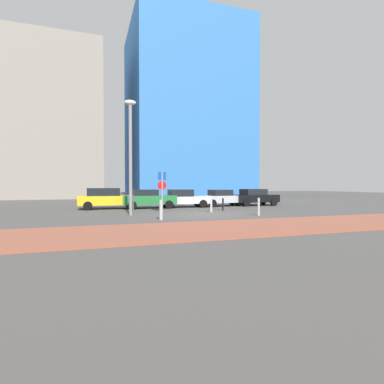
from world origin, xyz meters
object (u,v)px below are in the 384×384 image
(parked_car_silver, at_px, (222,198))
(street_lamp, at_px, (130,148))
(parking_sign_post, at_px, (162,187))
(parked_car_black, at_px, (255,197))
(traffic_bollard_near, at_px, (161,210))
(traffic_bollard_edge, at_px, (259,207))
(traffic_bollard_mid, at_px, (211,206))
(parked_car_yellow, at_px, (108,198))
(parked_car_white, at_px, (183,198))
(traffic_bollard_far, at_px, (223,204))
(parked_car_green, at_px, (148,199))
(parking_meter, at_px, (133,198))

(parked_car_silver, height_order, street_lamp, street_lamp)
(parking_sign_post, bearing_deg, parked_car_silver, 34.26)
(parked_car_silver, xyz_separation_m, parked_car_black, (3.06, -0.24, 0.04))
(traffic_bollard_near, bearing_deg, traffic_bollard_edge, 1.93)
(parked_car_silver, xyz_separation_m, traffic_bollard_mid, (-3.19, -5.18, -0.30))
(parked_car_yellow, xyz_separation_m, parked_car_white, (6.00, -0.21, -0.07))
(parked_car_white, distance_m, parking_sign_post, 5.09)
(parked_car_white, distance_m, parked_car_black, 6.67)
(traffic_bollard_far, bearing_deg, traffic_bollard_mid, -141.17)
(parked_car_green, bearing_deg, traffic_bollard_near, -95.60)
(parked_car_silver, bearing_deg, parked_car_white, -177.59)
(parked_car_black, bearing_deg, traffic_bollard_edge, -119.12)
(street_lamp, bearing_deg, parked_car_white, 47.20)
(traffic_bollard_far, bearing_deg, parked_car_silver, 65.99)
(traffic_bollard_edge, bearing_deg, parking_meter, 147.09)
(street_lamp, xyz_separation_m, traffic_bollard_near, (1.22, -2.86, -3.55))
(parked_car_green, bearing_deg, parked_car_yellow, 172.52)
(parked_car_green, relative_size, parking_sign_post, 1.52)
(traffic_bollard_near, bearing_deg, street_lamp, 113.05)
(parked_car_green, relative_size, parked_car_black, 1.05)
(parked_car_white, relative_size, parking_meter, 2.73)
(parked_car_white, bearing_deg, traffic_bollard_far, -65.40)
(parked_car_green, bearing_deg, traffic_bollard_edge, -56.33)
(parked_car_yellow, bearing_deg, parking_meter, -69.42)
(parked_car_yellow, xyz_separation_m, parked_car_silver, (9.61, -0.06, -0.10))
(parking_sign_post, bearing_deg, street_lamp, -151.96)
(parked_car_white, height_order, street_lamp, street_lamp)
(street_lamp, bearing_deg, parked_car_yellow, 100.58)
(parked_car_yellow, bearing_deg, traffic_bollard_far, -27.92)
(traffic_bollard_far, xyz_separation_m, traffic_bollard_edge, (0.46, -4.09, 0.09))
(street_lamp, bearing_deg, parked_car_silver, 32.73)
(parking_sign_post, bearing_deg, traffic_bollard_far, 3.22)
(parking_meter, height_order, traffic_bollard_far, parking_meter)
(parked_car_white, relative_size, parked_car_black, 1.03)
(parked_car_black, xyz_separation_m, traffic_bollard_near, (-10.41, -8.13, -0.24))
(parked_car_silver, distance_m, traffic_bollard_near, 11.14)
(parked_car_silver, bearing_deg, parked_car_yellow, 179.67)
(parked_car_black, distance_m, traffic_bollard_edge, 9.08)
(parked_car_yellow, bearing_deg, parking_sign_post, -53.44)
(traffic_bollard_mid, bearing_deg, parked_car_green, 124.96)
(parked_car_yellow, relative_size, parking_meter, 3.07)
(traffic_bollard_mid, bearing_deg, parked_car_white, 94.82)
(parking_meter, relative_size, traffic_bollard_near, 1.41)
(parked_car_green, height_order, parked_car_silver, parked_car_green)
(parked_car_silver, height_order, traffic_bollard_far, parked_car_silver)
(traffic_bollard_far, bearing_deg, parking_meter, 177.07)
(parked_car_black, distance_m, traffic_bollard_mid, 7.97)
(street_lamp, height_order, traffic_bollard_far, street_lamp)
(parked_car_white, xyz_separation_m, parking_meter, (-4.57, -3.60, 0.21))
(parked_car_yellow, bearing_deg, parked_car_black, -1.32)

